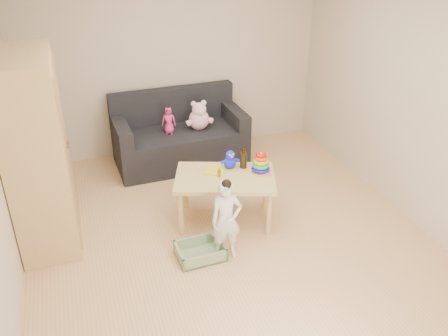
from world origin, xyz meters
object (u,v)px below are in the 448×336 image
object	(u,v)px
wardrobe	(37,153)
play_table	(225,199)
toddler	(226,221)
sofa	(181,146)

from	to	relation	value
wardrobe	play_table	xyz separation A→B (m)	(1.79, -0.29, -0.68)
wardrobe	toddler	xyz separation A→B (m)	(1.61, -0.88, -0.55)
sofa	play_table	bearing A→B (deg)	-87.51
toddler	play_table	bearing A→B (deg)	78.03
wardrobe	sofa	distance (m)	2.18
wardrobe	sofa	xyz separation A→B (m)	(1.66, 1.21, -0.72)
sofa	toddler	world-z (taller)	toddler
wardrobe	play_table	size ratio (longest dim) A/B	1.84
wardrobe	sofa	bearing A→B (deg)	36.06
sofa	toddler	xyz separation A→B (m)	(-0.05, -2.09, 0.16)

